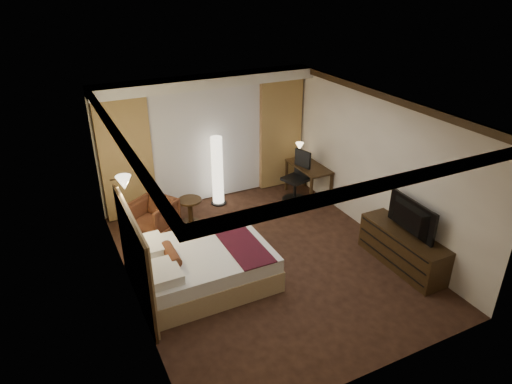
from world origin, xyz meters
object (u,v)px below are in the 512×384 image
bed (204,266)px  floor_lamp (217,171)px  desk (308,181)px  office_chair (295,177)px  armchair (154,215)px  television (407,216)px  side_table (190,211)px  dresser (403,249)px

bed → floor_lamp: bearing=63.2°
desk → office_chair: (-0.36, -0.05, 0.19)m
bed → armchair: bearing=99.4°
bed → television: 3.36m
bed → floor_lamp: floor_lamp is taller
bed → side_table: bearing=77.5°
desk → office_chair: bearing=-172.2°
bed → office_chair: (2.75, 1.79, 0.26)m
dresser → television: 0.63m
office_chair → side_table: bearing=161.9°
side_table → television: (2.71, -2.96, 0.69)m
side_table → desk: desk is taller
desk → television: television is taller
bed → armchair: armchair is taller
desk → office_chair: 0.41m
bed → office_chair: office_chair is taller
desk → dresser: bearing=-89.0°
desk → television: bearing=-89.6°
television → armchair: bearing=52.8°
armchair → dresser: 4.54m
armchair → dresser: armchair is taller
bed → television: (3.13, -1.05, 0.65)m
armchair → floor_lamp: floor_lamp is taller
side_table → office_chair: (2.32, -0.11, 0.31)m
bed → desk: 3.61m
desk → television: size_ratio=1.05×
floor_lamp → side_table: bearing=-147.2°
dresser → bed: bearing=161.5°
floor_lamp → dresser: floor_lamp is taller
desk → dresser: desk is taller
side_table → office_chair: office_chair is taller
armchair → desk: bearing=56.4°
dresser → floor_lamp: bearing=119.0°
bed → side_table: (0.42, 1.91, -0.04)m
bed → desk: (3.11, 1.84, 0.07)m
floor_lamp → television: size_ratio=1.43×
armchair → floor_lamp: bearing=76.7°
bed → desk: bearing=30.6°
armchair → floor_lamp: 1.68m
office_chair → floor_lamp: bearing=142.1°
armchair → desk: (3.42, -0.03, 0.00)m
floor_lamp → dresser: (1.93, -3.48, -0.44)m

